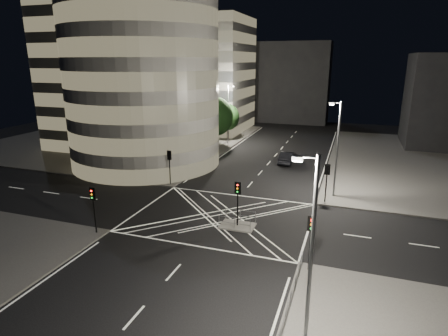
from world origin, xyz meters
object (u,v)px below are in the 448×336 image
at_px(street_lamp_left_near, 183,130).
at_px(traffic_signal_fl, 169,161).
at_px(traffic_signal_island, 238,196).
at_px(sedan, 287,157).
at_px(traffic_signal_nr, 311,233).
at_px(street_lamp_right_near, 310,249).
at_px(street_lamp_left_far, 228,112).
at_px(central_island, 237,226).
at_px(traffic_signal_nl, 93,202).
at_px(traffic_signal_fr, 327,176).
at_px(street_lamp_right_far, 337,146).

bearing_deg(street_lamp_left_near, traffic_signal_fl, -83.03).
distance_m(traffic_signal_fl, traffic_signal_island, 13.62).
distance_m(street_lamp_left_near, sedan, 15.58).
distance_m(traffic_signal_nr, street_lamp_right_near, 7.69).
height_order(traffic_signal_nr, street_lamp_left_far, street_lamp_left_far).
height_order(central_island, sedan, sedan).
xyz_separation_m(central_island, traffic_signal_fl, (-10.80, 8.30, 2.84)).
bearing_deg(central_island, traffic_signal_island, 0.00).
xyz_separation_m(traffic_signal_nl, traffic_signal_nr, (17.60, 0.00, 0.00)).
distance_m(traffic_signal_nl, street_lamp_left_far, 36.90).
bearing_deg(street_lamp_left_far, street_lamp_left_near, -90.00).
distance_m(traffic_signal_fl, traffic_signal_fr, 17.60).
relative_size(traffic_signal_nl, street_lamp_right_far, 0.40).
bearing_deg(central_island, street_lamp_left_near, 130.27).
bearing_deg(street_lamp_right_far, traffic_signal_nl, -139.09).
relative_size(traffic_signal_nl, street_lamp_right_near, 0.40).
height_order(street_lamp_left_near, sedan, street_lamp_left_near).
bearing_deg(traffic_signal_nr, traffic_signal_island, 142.07).
bearing_deg(street_lamp_left_near, sedan, 36.76).
relative_size(traffic_signal_nr, street_lamp_right_far, 0.40).
xyz_separation_m(street_lamp_left_near, street_lamp_right_far, (18.87, -3.00, 0.00)).
height_order(traffic_signal_island, street_lamp_right_near, street_lamp_right_near).
bearing_deg(street_lamp_left_far, central_island, -70.05).
xyz_separation_m(traffic_signal_nl, street_lamp_right_near, (18.24, -7.20, 2.63)).
relative_size(traffic_signal_fr, street_lamp_right_near, 0.40).
xyz_separation_m(central_island, traffic_signal_nl, (-10.80, -5.30, 2.84)).
height_order(traffic_signal_nl, street_lamp_right_far, street_lamp_right_far).
xyz_separation_m(traffic_signal_fl, street_lamp_right_far, (18.24, 2.20, 2.63)).
xyz_separation_m(traffic_signal_island, street_lamp_left_near, (-11.44, 13.50, 2.63)).
bearing_deg(street_lamp_left_far, street_lamp_right_far, -48.06).
height_order(traffic_signal_fr, traffic_signal_island, same).
distance_m(central_island, street_lamp_right_far, 13.98).
relative_size(traffic_signal_fl, traffic_signal_fr, 1.00).
bearing_deg(sedan, traffic_signal_fl, 52.70).
distance_m(traffic_signal_nl, traffic_signal_fr, 22.24).
bearing_deg(street_lamp_right_near, traffic_signal_fr, 91.75).
bearing_deg(sedan, street_lamp_right_far, 121.74).
bearing_deg(traffic_signal_nr, central_island, 142.07).
relative_size(traffic_signal_fl, street_lamp_right_near, 0.40).
distance_m(central_island, traffic_signal_fl, 13.91).
bearing_deg(street_lamp_right_far, street_lamp_left_near, 170.97).
bearing_deg(central_island, traffic_signal_nl, -153.86).
height_order(traffic_signal_island, street_lamp_right_far, street_lamp_right_far).
xyz_separation_m(traffic_signal_nr, sedan, (-6.34, 27.69, -2.08)).
bearing_deg(traffic_signal_nl, street_lamp_right_near, -21.55).
relative_size(traffic_signal_island, street_lamp_left_near, 0.40).
xyz_separation_m(traffic_signal_fl, traffic_signal_fr, (17.60, 0.00, 0.00)).
bearing_deg(traffic_signal_nl, street_lamp_left_near, 91.94).
bearing_deg(traffic_signal_fl, traffic_signal_nl, -90.00).
bearing_deg(traffic_signal_island, street_lamp_left_far, 109.95).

